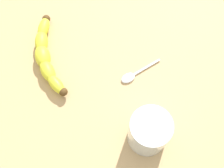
% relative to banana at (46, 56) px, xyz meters
% --- Properties ---
extents(wooden_tabletop, '(1.20, 1.20, 0.03)m').
position_rel_banana_xyz_m(wooden_tabletop, '(0.15, -0.09, -0.03)').
color(wooden_tabletop, tan).
rests_on(wooden_tabletop, ground).
extents(banana, '(0.11, 0.22, 0.04)m').
position_rel_banana_xyz_m(banana, '(0.00, 0.00, 0.00)').
color(banana, yellow).
rests_on(banana, wooden_tabletop).
extents(smoothie_glass, '(0.09, 0.09, 0.10)m').
position_rel_banana_xyz_m(smoothie_glass, '(0.26, -0.16, 0.03)').
color(smoothie_glass, silver).
rests_on(smoothie_glass, wooden_tabletop).
extents(teaspoon, '(0.09, 0.08, 0.01)m').
position_rel_banana_xyz_m(teaspoon, '(0.21, -0.02, -0.01)').
color(teaspoon, silver).
rests_on(teaspoon, wooden_tabletop).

